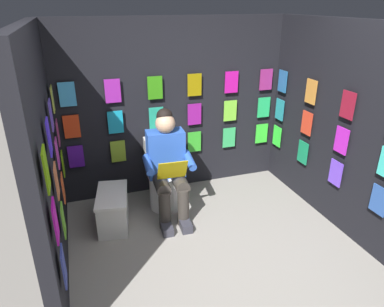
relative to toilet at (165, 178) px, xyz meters
name	(u,v)px	position (x,y,z in m)	size (l,w,h in m)	color
ground_plane	(250,304)	(-0.25, 1.70, -0.33)	(30.00, 30.00, 0.00)	gray
display_wall_back	(174,108)	(-0.25, -0.42, 0.71)	(2.82, 0.14, 2.07)	black
display_wall_left	(331,123)	(-1.65, 0.67, 0.71)	(0.14, 2.08, 2.07)	black
display_wall_right	(45,158)	(1.16, 0.67, 0.71)	(0.14, 2.08, 2.07)	black
toilet	(165,178)	(0.00, 0.00, 0.00)	(0.41, 0.56, 0.77)	white
person_reading	(168,165)	(0.01, 0.23, 0.27)	(0.54, 0.70, 1.19)	blue
comic_longbox_near	(113,209)	(0.63, 0.25, -0.14)	(0.41, 0.64, 0.38)	white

